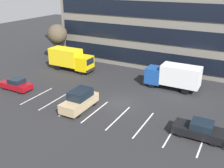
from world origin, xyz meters
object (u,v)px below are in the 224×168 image
Objects in this scene: sedan_black at (199,130)px; bare_tree at (57,34)px; box_truck_blue at (174,76)px; box_truck_yellow_all at (70,59)px; sedan_maroon at (16,84)px; suv_tan at (80,100)px.

bare_tree is (-26.32, 12.65, 3.83)m from sedan_black.
box_truck_blue is 11.07m from sedan_black.
box_truck_yellow_all reaches higher than sedan_maroon.
box_truck_blue is at bearing 29.21° from sedan_maroon.
sedan_black is at bearing 0.37° from sedan_maroon.
suv_tan is at bearing -43.92° from bare_tree.
suv_tan reaches higher than sedan_black.
box_truck_yellow_all is 9.77m from sedan_maroon.
suv_tan is at bearing -2.66° from sedan_maroon.
box_truck_yellow_all reaches higher than suv_tan.
box_truck_blue is 20.21m from sedan_maroon.
bare_tree is at bearing 172.05° from box_truck_blue.
sedan_maroon is at bearing -179.63° from sedan_black.
sedan_black reaches higher than sedan_maroon.
box_truck_yellow_all is at bearing 156.14° from sedan_black.
bare_tree is (-3.50, 12.80, 3.87)m from sedan_maroon.
box_truck_blue is 12.68m from suv_tan.
sedan_maroon is at bearing 177.34° from suv_tan.
suv_tan is (-7.32, -10.33, -0.78)m from box_truck_blue.
bare_tree is at bearing 154.34° from sedan_black.
box_truck_yellow_all is 6.52m from bare_tree.
box_truck_blue is 1.46× the size of suv_tan.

